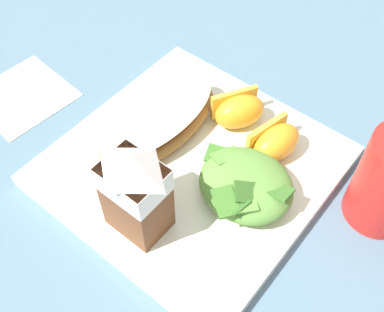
{
  "coord_description": "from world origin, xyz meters",
  "views": [
    {
      "loc": [
        -0.2,
        0.25,
        0.44
      ],
      "look_at": [
        0.0,
        0.0,
        0.03
      ],
      "focal_mm": 44.37,
      "sensor_mm": 36.0,
      "label": 1
    }
  ],
  "objects_px": {
    "cheesy_pizza_bread": "(159,121)",
    "orange_wedge_front": "(275,142)",
    "paper_napkin": "(23,95)",
    "orange_wedge_middle": "(239,111)",
    "milk_carton": "(135,190)",
    "white_plate": "(192,166)",
    "green_salad_pile": "(244,187)"
  },
  "relations": [
    {
      "from": "white_plate",
      "to": "milk_carton",
      "type": "height_order",
      "value": "milk_carton"
    },
    {
      "from": "milk_carton",
      "to": "paper_napkin",
      "type": "xyz_separation_m",
      "value": [
        0.25,
        -0.05,
        -0.07
      ]
    },
    {
      "from": "green_salad_pile",
      "to": "paper_napkin",
      "type": "height_order",
      "value": "green_salad_pile"
    },
    {
      "from": "white_plate",
      "to": "green_salad_pile",
      "type": "height_order",
      "value": "green_salad_pile"
    },
    {
      "from": "orange_wedge_middle",
      "to": "white_plate",
      "type": "bearing_deg",
      "value": 86.21
    },
    {
      "from": "green_salad_pile",
      "to": "paper_napkin",
      "type": "distance_m",
      "value": 0.32
    },
    {
      "from": "white_plate",
      "to": "orange_wedge_middle",
      "type": "distance_m",
      "value": 0.08
    },
    {
      "from": "cheesy_pizza_bread",
      "to": "paper_napkin",
      "type": "bearing_deg",
      "value": 16.65
    },
    {
      "from": "white_plate",
      "to": "orange_wedge_front",
      "type": "xyz_separation_m",
      "value": [
        -0.06,
        -0.07,
        0.03
      ]
    },
    {
      "from": "cheesy_pizza_bread",
      "to": "milk_carton",
      "type": "height_order",
      "value": "milk_carton"
    },
    {
      "from": "milk_carton",
      "to": "white_plate",
      "type": "bearing_deg",
      "value": -85.11
    },
    {
      "from": "white_plate",
      "to": "milk_carton",
      "type": "distance_m",
      "value": 0.12
    },
    {
      "from": "cheesy_pizza_bread",
      "to": "paper_napkin",
      "type": "distance_m",
      "value": 0.2
    },
    {
      "from": "orange_wedge_middle",
      "to": "orange_wedge_front",
      "type": "bearing_deg",
      "value": 167.27
    },
    {
      "from": "white_plate",
      "to": "orange_wedge_middle",
      "type": "bearing_deg",
      "value": -93.79
    },
    {
      "from": "green_salad_pile",
      "to": "paper_napkin",
      "type": "bearing_deg",
      "value": 7.57
    },
    {
      "from": "cheesy_pizza_bread",
      "to": "orange_wedge_front",
      "type": "distance_m",
      "value": 0.13
    },
    {
      "from": "green_salad_pile",
      "to": "orange_wedge_middle",
      "type": "relative_size",
      "value": 1.54
    },
    {
      "from": "orange_wedge_front",
      "to": "paper_napkin",
      "type": "relative_size",
      "value": 0.6
    },
    {
      "from": "paper_napkin",
      "to": "cheesy_pizza_bread",
      "type": "bearing_deg",
      "value": -163.35
    },
    {
      "from": "cheesy_pizza_bread",
      "to": "white_plate",
      "type": "bearing_deg",
      "value": 170.15
    },
    {
      "from": "cheesy_pizza_bread",
      "to": "green_salad_pile",
      "type": "xyz_separation_m",
      "value": [
        -0.13,
        0.01,
        0.0
      ]
    },
    {
      "from": "white_plate",
      "to": "paper_napkin",
      "type": "height_order",
      "value": "white_plate"
    },
    {
      "from": "white_plate",
      "to": "cheesy_pizza_bread",
      "type": "height_order",
      "value": "cheesy_pizza_bread"
    },
    {
      "from": "green_salad_pile",
      "to": "orange_wedge_middle",
      "type": "xyz_separation_m",
      "value": [
        0.07,
        -0.08,
        -0.0
      ]
    },
    {
      "from": "orange_wedge_front",
      "to": "paper_napkin",
      "type": "height_order",
      "value": "orange_wedge_front"
    },
    {
      "from": "white_plate",
      "to": "orange_wedge_middle",
      "type": "xyz_separation_m",
      "value": [
        -0.01,
        -0.08,
        0.03
      ]
    },
    {
      "from": "milk_carton",
      "to": "orange_wedge_middle",
      "type": "xyz_separation_m",
      "value": [
        0.0,
        -0.17,
        -0.04
      ]
    },
    {
      "from": "orange_wedge_middle",
      "to": "milk_carton",
      "type": "bearing_deg",
      "value": 90.89
    },
    {
      "from": "orange_wedge_front",
      "to": "green_salad_pile",
      "type": "bearing_deg",
      "value": 95.95
    },
    {
      "from": "cheesy_pizza_bread",
      "to": "orange_wedge_front",
      "type": "relative_size",
      "value": 2.6
    },
    {
      "from": "white_plate",
      "to": "green_salad_pile",
      "type": "distance_m",
      "value": 0.08
    }
  ]
}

